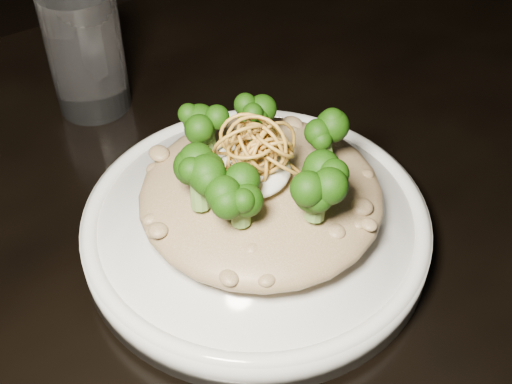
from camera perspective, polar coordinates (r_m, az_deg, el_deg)
table at (r=0.65m, az=3.14°, el=-7.46°), size 1.10×0.80×0.75m
plate at (r=0.56m, az=0.00°, el=-3.01°), size 0.27×0.27×0.03m
risotto at (r=0.54m, az=0.42°, el=-0.25°), size 0.18×0.18×0.04m
broccoli at (r=0.51m, az=0.40°, el=2.79°), size 0.12×0.12×0.04m
cheese at (r=0.51m, az=-0.62°, el=1.84°), size 0.06×0.06×0.02m
shallots at (r=0.50m, az=-0.03°, el=4.06°), size 0.05×0.05×0.03m
drinking_glass at (r=0.68m, az=-13.48°, el=10.93°), size 0.07×0.07×0.12m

